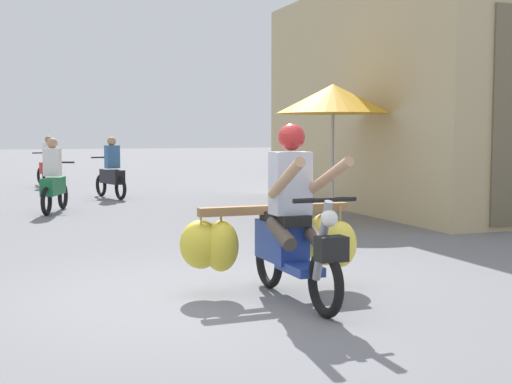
{
  "coord_description": "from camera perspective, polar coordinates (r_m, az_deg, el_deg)",
  "views": [
    {
      "loc": [
        -1.79,
        -6.06,
        1.5
      ],
      "look_at": [
        0.69,
        0.7,
        0.9
      ],
      "focal_mm": 50.13,
      "sensor_mm": 36.0,
      "label": 1
    }
  ],
  "objects": [
    {
      "name": "motorbike_distant_ahead_left",
      "position": [
        16.54,
        -11.45,
        1.45
      ],
      "size": [
        0.63,
        1.59,
        1.4
      ],
      "color": "black",
      "rests_on": "ground"
    },
    {
      "name": "shopfront_building",
      "position": [
        14.78,
        12.55,
        7.28
      ],
      "size": [
        3.32,
        7.36,
        4.35
      ],
      "color": "tan",
      "rests_on": "ground"
    },
    {
      "name": "ground_plane",
      "position": [
        6.49,
        -3.59,
        -8.61
      ],
      "size": [
        120.0,
        120.0,
        0.0
      ],
      "primitive_type": "plane",
      "color": "slate"
    },
    {
      "name": "motorbike_main_loaded",
      "position": [
        6.58,
        2.13,
        -3.37
      ],
      "size": [
        1.75,
        1.76,
        1.58
      ],
      "color": "black",
      "rests_on": "ground"
    },
    {
      "name": "motorbike_distant_far_ahead",
      "position": [
        20.66,
        -16.21,
        2.01
      ],
      "size": [
        0.66,
        1.58,
        1.4
      ],
      "color": "black",
      "rests_on": "ground"
    },
    {
      "name": "motorbike_distant_ahead_right",
      "position": [
        13.86,
        -15.86,
        0.74
      ],
      "size": [
        0.73,
        1.55,
        1.4
      ],
      "color": "black",
      "rests_on": "ground"
    },
    {
      "name": "market_umbrella_near_shop",
      "position": [
        12.28,
        6.17,
        7.39
      ],
      "size": [
        1.95,
        1.95,
        2.32
      ],
      "color": "#99999E",
      "rests_on": "ground"
    }
  ]
}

